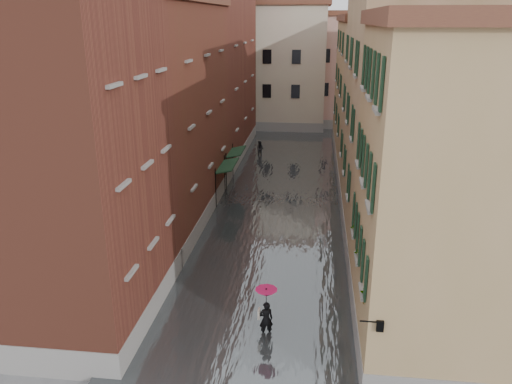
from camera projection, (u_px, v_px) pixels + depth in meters
The scene contains 16 objects.
ground at pixel (259, 298), 22.06m from camera, with size 120.00×120.00×0.00m, color #555557.
floodwater at pixel (280, 197), 34.21m from camera, with size 10.00×60.00×0.20m, color #494E51.
building_left_near at pixel (69, 164), 18.83m from camera, with size 6.00×8.00×13.00m, color brown.
building_left_mid at pixel (158, 117), 29.23m from camera, with size 6.00×14.00×12.50m, color #58241C.
building_left_far at pixel (210, 76), 43.04m from camera, with size 6.00×16.00×14.00m, color brown.
building_right_near at pixel (450, 198), 17.50m from camera, with size 6.00×8.00×11.50m, color #9C7E50.
building_right_mid at pixel (403, 118), 27.57m from camera, with size 6.00×14.00×13.00m, color tan.
building_right_far at pixel (374, 93), 41.88m from camera, with size 6.00×16.00×11.50m, color #9C7E50.
building_end_cream at pixel (271, 68), 55.88m from camera, with size 12.00×9.00×13.00m, color beige.
building_end_pink at pixel (351, 71), 56.91m from camera, with size 10.00×9.00×12.00m, color tan.
awning_near at pixel (227, 167), 32.85m from camera, with size 1.09×3.27×2.80m.
awning_far at pixel (236, 153), 36.24m from camera, with size 1.09×2.92×2.80m.
wall_lantern at pixel (379, 325), 14.96m from camera, with size 0.71×0.22×0.35m.
window_planters at pixel (362, 250), 18.62m from camera, with size 0.59×6.12×0.84m.
pedestrian_main at pixel (266, 309), 19.03m from camera, with size 0.86×0.86×2.06m.
pedestrian_far at pixel (260, 149), 44.35m from camera, with size 0.70×0.54×1.44m, color black.
Camera 1 is at (2.19, -19.16, 11.70)m, focal length 35.00 mm.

